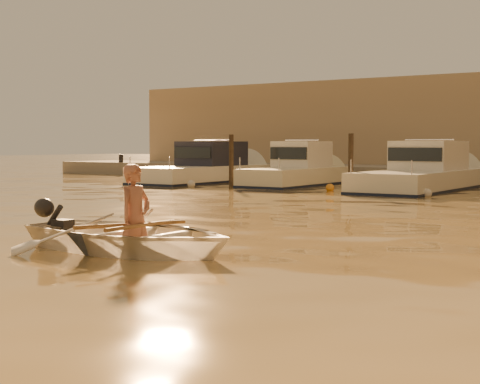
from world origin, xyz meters
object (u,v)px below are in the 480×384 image
Objects in this scene: person at (135,218)px; moored_boat_0 at (202,168)px; moored_boat_1 at (295,170)px; moored_boat_2 at (421,172)px; dinghy at (131,235)px.

moored_boat_0 is (-11.48, 17.03, 0.10)m from person.
moored_boat_1 is 5.18m from moored_boat_2.
person is 17.11m from moored_boat_2.
moored_boat_1 is at bearing 21.84° from person.
dinghy is at bearing -84.60° from moored_boat_2.
moored_boat_1 is at bearing 21.55° from dinghy.
moored_boat_0 and moored_boat_2 have the same top height.
moored_boat_2 is at bearing 5.54° from person.
moored_boat_0 is 0.94× the size of moored_boat_2.
dinghy is 20.49m from moored_boat_0.
moored_boat_1 is at bearing 180.00° from moored_boat_2.
person is 20.54m from moored_boat_0.
moored_boat_1 is (-6.79, 17.03, 0.37)m from dinghy.
dinghy is 18.34m from moored_boat_1.
moored_boat_1 reaches higher than person.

